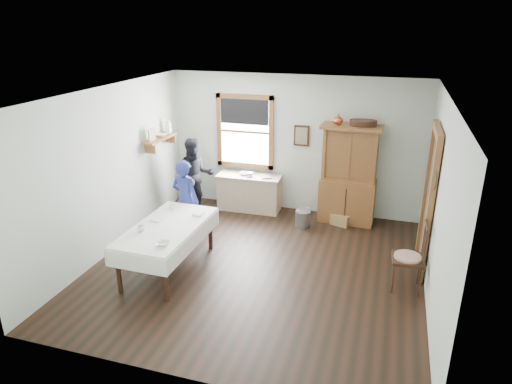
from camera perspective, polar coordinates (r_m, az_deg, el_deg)
room at (r=6.70m, az=0.15°, el=0.66°), size 5.01×5.01×2.70m
window at (r=9.17m, az=-1.40°, el=8.06°), size 1.18×0.07×1.48m
doorway at (r=7.34m, az=20.87°, el=-0.49°), size 0.09×1.14×2.22m
wall_shelf at (r=8.89m, az=-11.78°, el=6.81°), size 0.24×1.00×0.44m
framed_picture at (r=8.89m, az=5.70°, el=7.00°), size 0.30×0.04×0.40m
rug_beater at (r=6.64m, az=21.65°, el=2.35°), size 0.01×0.27×0.27m
work_counter at (r=9.23m, az=-0.85°, el=-0.08°), size 1.29×0.51×0.74m
china_hutch at (r=8.68m, az=11.50°, el=2.11°), size 1.12×0.56×1.87m
dining_table at (r=7.19m, az=-10.91°, el=-6.83°), size 1.00×1.85×0.73m
spindle_chair at (r=6.85m, az=18.53°, el=-7.60°), size 0.50×0.50×1.04m
pail at (r=8.61m, az=5.86°, el=-3.32°), size 0.29×0.29×0.30m
wicker_basket at (r=8.80m, az=10.55°, el=-3.38°), size 0.40×0.34×0.20m
woman_blue at (r=8.03m, az=-8.78°, el=-1.33°), size 0.54×0.41×1.33m
figure_dark at (r=9.06m, az=-7.55°, el=1.61°), size 0.87×0.82×1.41m
table_cup_a at (r=6.92m, az=-14.18°, el=-4.44°), size 0.12×0.12×0.09m
table_cup_b at (r=7.56m, az=-10.52°, el=-1.96°), size 0.12×0.12×0.09m
table_bowl at (r=6.46m, az=-11.55°, el=-6.32°), size 0.20×0.20×0.05m
counter_book at (r=8.98m, az=0.59°, el=1.91°), size 0.25×0.27×0.02m
counter_bowl at (r=9.13m, az=-1.50°, el=2.33°), size 0.20×0.20×0.06m
shelf_bowl at (r=8.89m, az=-11.76°, el=6.98°), size 0.22×0.22×0.05m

